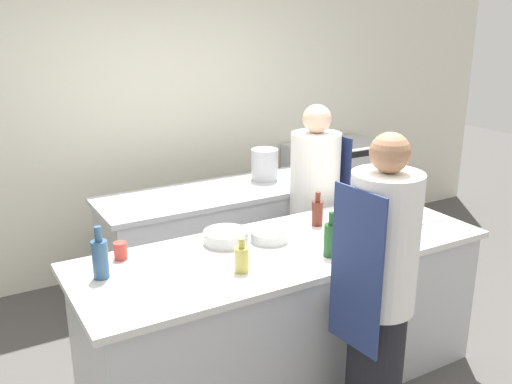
{
  "coord_description": "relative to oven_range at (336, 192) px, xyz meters",
  "views": [
    {
      "loc": [
        -1.73,
        -2.66,
        2.28
      ],
      "look_at": [
        0.0,
        0.35,
        1.18
      ],
      "focal_mm": 40.0,
      "sensor_mm": 36.0,
      "label": 1
    }
  ],
  "objects": [
    {
      "name": "bottle_olive_oil",
      "position": [
        -2.15,
        -1.94,
        0.5
      ],
      "size": [
        0.08,
        0.08,
        0.19
      ],
      "color": "#B2A84C",
      "rests_on": "prep_counter"
    },
    {
      "name": "bottle_sauce",
      "position": [
        -2.84,
        -1.63,
        0.54
      ],
      "size": [
        0.09,
        0.09,
        0.29
      ],
      "color": "#2D5175",
      "rests_on": "prep_counter"
    },
    {
      "name": "bowl_mixing_large",
      "position": [
        -2.05,
        -1.54,
        0.46
      ],
      "size": [
        0.27,
        0.27,
        0.08
      ],
      "color": "#B7BABC",
      "rests_on": "prep_counter"
    },
    {
      "name": "oven_range",
      "position": [
        0.0,
        0.0,
        0.0
      ],
      "size": [
        0.97,
        0.62,
        1.01
      ],
      "color": "#B7BABC",
      "rests_on": "ground_plane"
    },
    {
      "name": "bottle_water",
      "position": [
        -1.31,
        -1.84,
        0.52
      ],
      "size": [
        0.07,
        0.07,
        0.25
      ],
      "color": "black",
      "rests_on": "prep_counter"
    },
    {
      "name": "pass_counter",
      "position": [
        -1.58,
        -0.56,
        -0.04
      ],
      "size": [
        1.99,
        0.68,
        0.93
      ],
      "color": "#B7BABC",
      "rests_on": "ground_plane"
    },
    {
      "name": "cup",
      "position": [
        -2.68,
        -1.45,
        0.47
      ],
      "size": [
        0.08,
        0.08,
        0.1
      ],
      "color": "#B2382D",
      "rests_on": "prep_counter"
    },
    {
      "name": "chef_at_stove",
      "position": [
        -1.01,
        -1.01,
        0.3
      ],
      "size": [
        0.4,
        0.38,
        1.63
      ],
      "rotation": [
        0.0,
        0.0,
        -1.55
      ],
      "color": "black",
      "rests_on": "ground_plane"
    },
    {
      "name": "wall_back",
      "position": [
        -1.77,
        0.36,
        0.9
      ],
      "size": [
        8.0,
        0.06,
        2.8
      ],
      "color": "silver",
      "rests_on": "ground_plane"
    },
    {
      "name": "bowl_prep_small",
      "position": [
        -1.8,
        -1.64,
        0.46
      ],
      "size": [
        0.24,
        0.24,
        0.06
      ],
      "color": "#B7BABC",
      "rests_on": "prep_counter"
    },
    {
      "name": "bottle_wine",
      "position": [
        -1.38,
        -1.56,
        0.51
      ],
      "size": [
        0.07,
        0.07,
        0.23
      ],
      "color": "#5B2319",
      "rests_on": "prep_counter"
    },
    {
      "name": "cutting_board",
      "position": [
        -0.75,
        -1.83,
        0.43
      ],
      "size": [
        0.41,
        0.18,
        0.01
      ],
      "color": "white",
      "rests_on": "prep_counter"
    },
    {
      "name": "bottle_vinegar",
      "position": [
        -1.61,
        -2.01,
        0.53
      ],
      "size": [
        0.09,
        0.09,
        0.27
      ],
      "color": "#19471E",
      "rests_on": "prep_counter"
    },
    {
      "name": "stockpot",
      "position": [
        -1.13,
        -0.46,
        0.55
      ],
      "size": [
        0.22,
        0.22,
        0.26
      ],
      "color": "#B7BABC",
      "rests_on": "pass_counter"
    },
    {
      "name": "ground_plane",
      "position": [
        -1.77,
        -1.77,
        -0.5
      ],
      "size": [
        16.0,
        16.0,
        0.0
      ],
      "primitive_type": "plane",
      "color": "#4C4947"
    },
    {
      "name": "prep_counter",
      "position": [
        -1.77,
        -1.77,
        -0.04
      ],
      "size": [
        2.55,
        0.9,
        0.93
      ],
      "color": "#B7BABC",
      "rests_on": "ground_plane"
    },
    {
      "name": "chef_at_prep_near",
      "position": [
        -1.61,
        -2.44,
        0.36
      ],
      "size": [
        0.39,
        0.37,
        1.73
      ],
      "rotation": [
        0.0,
        0.0,
        1.67
      ],
      "color": "black",
      "rests_on": "ground_plane"
    },
    {
      "name": "bottle_cooking_oil",
      "position": [
        -0.8,
        -1.44,
        0.52
      ],
      "size": [
        0.06,
        0.06,
        0.26
      ],
      "color": "silver",
      "rests_on": "prep_counter"
    }
  ]
}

